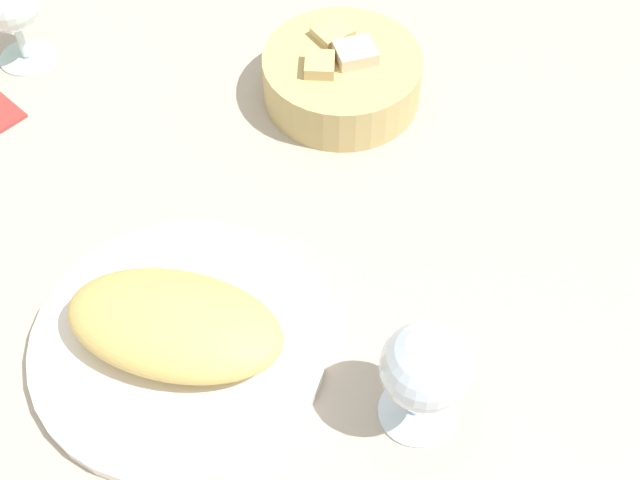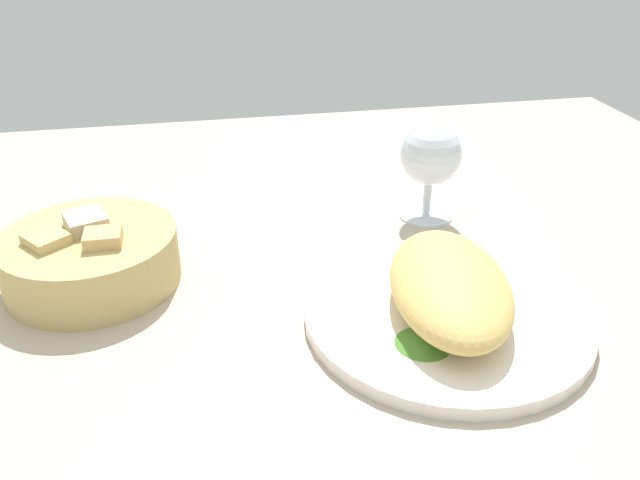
# 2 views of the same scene
# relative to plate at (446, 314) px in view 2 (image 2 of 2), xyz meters

# --- Properties ---
(ground_plane) EXTENTS (1.40, 1.40, 0.02)m
(ground_plane) POSITION_rel_plate_xyz_m (-0.03, 0.13, -0.02)
(ground_plane) COLOR #BBA794
(plate) EXTENTS (0.28, 0.28, 0.01)m
(plate) POSITION_rel_plate_xyz_m (0.00, 0.00, 0.00)
(plate) COLOR white
(plate) RESTS_ON ground_plane
(omelette) EXTENTS (0.22, 0.15, 0.05)m
(omelette) POSITION_rel_plate_xyz_m (0.00, 0.00, 0.03)
(omelette) COLOR #DEB760
(omelette) RESTS_ON plate
(lettuce_garnish) EXTENTS (0.05, 0.05, 0.01)m
(lettuce_garnish) POSITION_rel_plate_xyz_m (-0.05, 0.04, 0.01)
(lettuce_garnish) COLOR #457F2B
(lettuce_garnish) RESTS_ON plate
(bread_basket) EXTENTS (0.18, 0.18, 0.07)m
(bread_basket) POSITION_rel_plate_xyz_m (0.14, 0.35, 0.02)
(bread_basket) COLOR tan
(bread_basket) RESTS_ON ground_plane
(wine_glass_near) EXTENTS (0.08, 0.08, 0.12)m
(wine_glass_near) POSITION_rel_plate_xyz_m (0.22, -0.06, 0.07)
(wine_glass_near) COLOR silver
(wine_glass_near) RESTS_ON ground_plane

